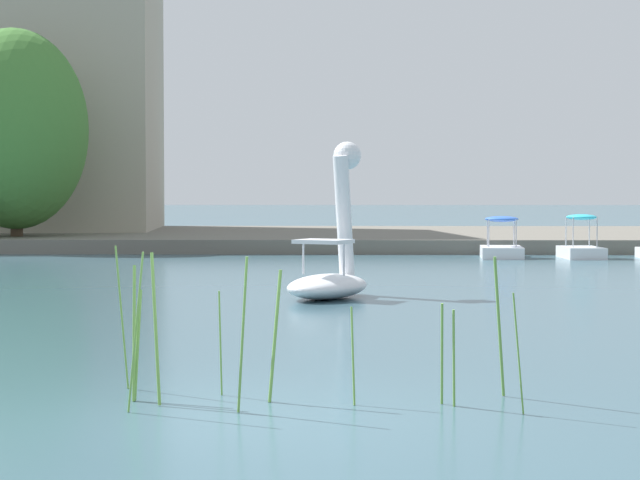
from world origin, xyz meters
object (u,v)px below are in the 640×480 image
object	(u,v)px
swan_boat	(332,262)
pedal_boat_cyan	(581,245)
tree_willow_overhanging	(16,129)
pedal_boat_blue	(502,246)

from	to	relation	value
swan_boat	pedal_boat_cyan	xyz separation A→B (m)	(8.36, 14.51, -0.30)
swan_boat	pedal_boat_cyan	size ratio (longest dim) A/B	1.49
swan_boat	pedal_boat_cyan	distance (m)	16.74
pedal_boat_cyan	tree_willow_overhanging	xyz separation A→B (m)	(-20.94, 5.59, 4.31)
pedal_boat_cyan	pedal_boat_blue	bearing A→B (deg)	174.60
swan_boat	pedal_boat_blue	size ratio (longest dim) A/B	1.28
tree_willow_overhanging	pedal_boat_blue	bearing A→B (deg)	-16.28
pedal_boat_cyan	tree_willow_overhanging	size ratio (longest dim) A/B	0.27
pedal_boat_blue	pedal_boat_cyan	xyz separation A→B (m)	(2.66, -0.25, 0.03)
pedal_boat_blue	tree_willow_overhanging	bearing A→B (deg)	163.72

